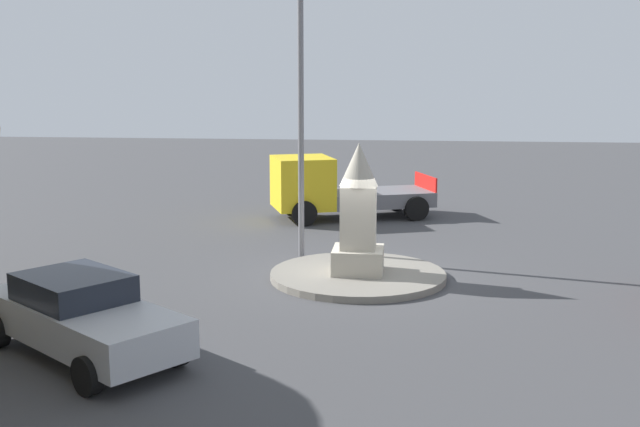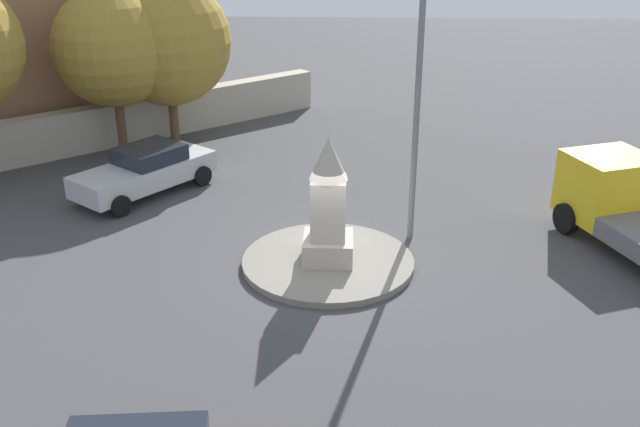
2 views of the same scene
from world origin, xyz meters
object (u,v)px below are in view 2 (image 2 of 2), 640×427
(truck_yellow_waiting, at_px, (632,210))
(tree_far_corner, at_px, (167,42))
(monument, at_px, (328,206))
(tree_near_wall, at_px, (112,48))
(corner_building, at_px, (58,0))
(car_silver_parked_left, at_px, (146,170))
(streetlamp, at_px, (420,62))

(truck_yellow_waiting, height_order, tree_far_corner, tree_far_corner)
(monument, height_order, tree_near_wall, tree_near_wall)
(corner_building, distance_m, tree_near_wall, 5.96)
(corner_building, bearing_deg, car_silver_parked_left, -57.70)
(streetlamp, relative_size, car_silver_parked_left, 1.72)
(tree_near_wall, bearing_deg, truck_yellow_waiting, -24.15)
(car_silver_parked_left, height_order, truck_yellow_waiting, truck_yellow_waiting)
(tree_near_wall, xyz_separation_m, tree_far_corner, (1.57, 1.34, -0.04))
(monument, relative_size, truck_yellow_waiting, 0.54)
(truck_yellow_waiting, bearing_deg, monument, -169.80)
(monument, xyz_separation_m, corner_building, (-11.13, 13.05, 3.08))
(streetlamp, distance_m, tree_near_wall, 11.86)
(car_silver_parked_left, relative_size, truck_yellow_waiting, 0.79)
(monument, distance_m, tree_far_corner, 11.59)
(car_silver_parked_left, distance_m, tree_near_wall, 5.17)
(streetlamp, xyz_separation_m, car_silver_parked_left, (-7.92, 2.85, -3.99))
(monument, relative_size, car_silver_parked_left, 0.69)
(corner_building, relative_size, tree_far_corner, 1.56)
(truck_yellow_waiting, height_order, corner_building, corner_building)
(monument, xyz_separation_m, truck_yellow_waiting, (7.82, 1.41, -0.57))
(car_silver_parked_left, relative_size, corner_building, 0.49)
(streetlamp, bearing_deg, monument, -141.95)
(monument, bearing_deg, streetlamp, 38.05)
(tree_far_corner, bearing_deg, tree_near_wall, -139.53)
(corner_building, bearing_deg, streetlamp, -40.49)
(truck_yellow_waiting, relative_size, tree_near_wall, 1.01)
(truck_yellow_waiting, relative_size, corner_building, 0.62)
(monument, xyz_separation_m, car_silver_parked_left, (-5.76, 4.54, -0.85))
(car_silver_parked_left, height_order, tree_far_corner, tree_far_corner)
(truck_yellow_waiting, xyz_separation_m, tree_near_wall, (-15.44, 6.92, 2.71))
(corner_building, xyz_separation_m, tree_near_wall, (3.52, -4.72, -0.94))
(car_silver_parked_left, bearing_deg, corner_building, 122.30)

